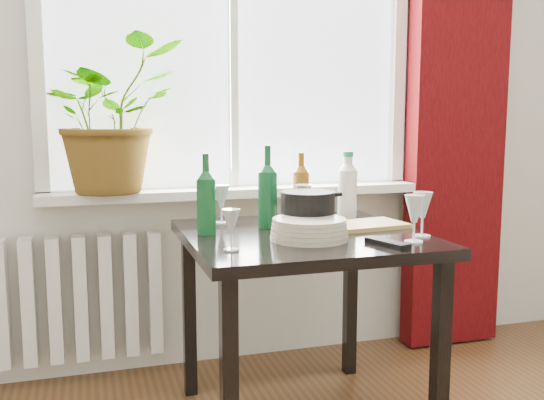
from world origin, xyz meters
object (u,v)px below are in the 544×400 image
object	(u,v)px
bottle_amber	(301,184)
plate_stack	(309,229)
wine_bottle_right	(268,186)
wineglass_far_right	(422,214)
wine_bottle_left	(206,193)
fondue_pot	(308,212)
cutting_board	(365,225)
wineglass_back_center	(303,205)
wineglass_back_left	(221,204)
wineglass_front_right	(414,218)
cleaning_bottle	(347,184)
radiator	(68,299)
table	(302,257)
potted_plant	(110,116)
tv_remote	(387,243)
wineglass_front_left	(231,230)

from	to	relation	value
bottle_amber	plate_stack	bearing A→B (deg)	-106.41
wine_bottle_right	plate_stack	distance (m)	0.31
wine_bottle_right	wineglass_far_right	size ratio (longest dim) A/B	1.94
wineglass_far_right	wine_bottle_left	bearing A→B (deg)	158.70
fondue_pot	wine_bottle_left	bearing A→B (deg)	-171.71
plate_stack	cutting_board	distance (m)	0.34
wineglass_back_center	wineglass_back_left	size ratio (longest dim) A/B	1.05
wineglass_front_right	wineglass_back_left	size ratio (longest dim) A/B	1.05
cleaning_bottle	radiator	bearing A→B (deg)	162.24
radiator	wineglass_back_left	xyz separation A→B (m)	(0.61, -0.36, 0.44)
table	wineglass_back_left	xyz separation A→B (m)	(-0.24, 0.27, 0.17)
table	potted_plant	distance (m)	1.01
wineglass_far_right	table	bearing A→B (deg)	151.81
wine_bottle_left	cutting_board	xyz separation A→B (m)	(0.61, -0.04, -0.14)
wineglass_back_left	plate_stack	xyz separation A→B (m)	(0.22, -0.40, -0.04)
wineglass_back_center	wine_bottle_left	bearing A→B (deg)	-172.89
wine_bottle_left	fondue_pot	bearing A→B (deg)	-14.65
wine_bottle_right	table	bearing A→B (deg)	-57.11
cleaning_bottle	cutting_board	size ratio (longest dim) A/B	0.93
tv_remote	cutting_board	size ratio (longest dim) A/B	0.55
cleaning_bottle	wineglass_far_right	size ratio (longest dim) A/B	1.71
bottle_amber	cleaning_bottle	world-z (taller)	same
tv_remote	wineglass_front_right	bearing A→B (deg)	-7.57
wineglass_far_right	cutting_board	bearing A→B (deg)	114.33
wine_bottle_left	wineglass_back_center	xyz separation A→B (m)	(0.39, 0.05, -0.06)
wineglass_front_right	wineglass_back_left	bearing A→B (deg)	134.44
bottle_amber	wineglass_front_right	distance (m)	0.64
radiator	cleaning_bottle	distance (m)	1.30
plate_stack	cutting_board	size ratio (longest dim) A/B	0.89
bottle_amber	tv_remote	bearing A→B (deg)	-83.10
wine_bottle_left	fondue_pot	world-z (taller)	wine_bottle_left
wine_bottle_left	wineglass_back_left	distance (m)	0.23
table	plate_stack	world-z (taller)	plate_stack
wineglass_front_left	wineglass_far_right	bearing A→B (deg)	1.67
wineglass_far_right	tv_remote	world-z (taller)	wineglass_far_right
wine_bottle_right	fondue_pot	distance (m)	0.21
bottle_amber	cutting_board	bearing A→B (deg)	-61.97
wineglass_back_left	wineglass_front_left	distance (m)	0.50
plate_stack	fondue_pot	distance (m)	0.13
wine_bottle_right	bottle_amber	xyz separation A→B (m)	(0.20, 0.19, -0.02)
wineglass_back_center	tv_remote	world-z (taller)	wineglass_back_center
cleaning_bottle	fondue_pot	world-z (taller)	cleaning_bottle
cleaning_bottle	wineglass_back_left	distance (m)	0.54
radiator	cleaning_bottle	world-z (taller)	cleaning_bottle
wineglass_back_left	cutting_board	bearing A→B (deg)	-24.71
bottle_amber	fondue_pot	xyz separation A→B (m)	(-0.10, -0.34, -0.06)
wineglass_back_left	wineglass_far_right	bearing A→B (deg)	-37.30
plate_stack	tv_remote	distance (m)	0.27
wineglass_back_center	wineglass_back_left	distance (m)	0.33
wineglass_back_center	plate_stack	size ratio (longest dim) A/B	0.61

